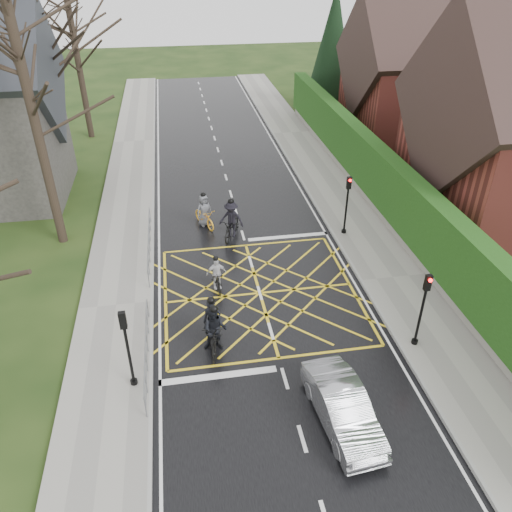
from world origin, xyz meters
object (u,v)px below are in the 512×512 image
object	(u,v)px
cyclist_rear	(213,328)
car	(343,407)
cyclist_back	(215,334)
cyclist_front	(217,277)
cyclist_lead	(204,214)
cyclist_mid	(232,223)

from	to	relation	value
cyclist_rear	car	distance (m)	5.67
cyclist_rear	cyclist_back	distance (m)	0.46
cyclist_rear	cyclist_back	bearing A→B (deg)	-76.71
cyclist_front	car	distance (m)	8.33
cyclist_front	cyclist_back	bearing A→B (deg)	-101.93
cyclist_lead	car	xyz separation A→B (m)	(3.18, -13.48, -0.00)
cyclist_front	cyclist_lead	distance (m)	5.75
cyclist_back	cyclist_mid	size ratio (longest dim) A/B	0.90
cyclist_back	car	distance (m)	5.29
cyclist_back	cyclist_lead	world-z (taller)	cyclist_back
cyclist_rear	cyclist_lead	world-z (taller)	cyclist_rear
cyclist_mid	cyclist_back	bearing A→B (deg)	-77.74
cyclist_rear	cyclist_mid	world-z (taller)	cyclist_mid
cyclist_rear	car	xyz separation A→B (m)	(3.60, -4.38, -0.01)
cyclist_back	cyclist_lead	xyz separation A→B (m)	(0.35, 9.55, -0.10)
cyclist_back	cyclist_mid	bearing A→B (deg)	90.79
cyclist_rear	cyclist_back	world-z (taller)	cyclist_rear
cyclist_rear	car	size ratio (longest dim) A/B	0.54
car	cyclist_back	bearing A→B (deg)	126.19
cyclist_mid	cyclist_front	distance (m)	4.54
cyclist_rear	car	world-z (taller)	cyclist_rear
cyclist_back	cyclist_front	xyz separation A→B (m)	(0.42, 3.79, -0.15)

